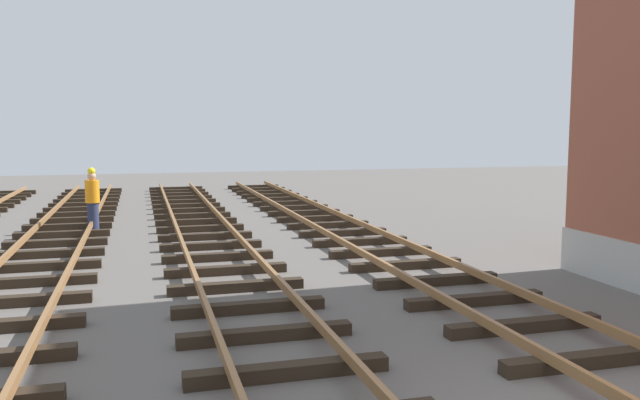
# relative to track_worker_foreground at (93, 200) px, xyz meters

# --- Properties ---
(track_worker_foreground) EXTENTS (0.40, 0.40, 1.87)m
(track_worker_foreground) POSITION_rel_track_worker_foreground_xyz_m (0.00, 0.00, 0.00)
(track_worker_foreground) COLOR #262D4C
(track_worker_foreground) RESTS_ON ground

